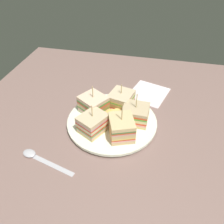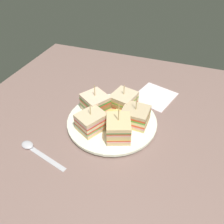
% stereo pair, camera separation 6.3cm
% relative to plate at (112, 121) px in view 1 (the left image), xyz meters
% --- Properties ---
extents(ground_plane, '(0.94, 0.91, 0.02)m').
position_rel_plate_xyz_m(ground_plane, '(0.00, 0.00, -0.02)').
color(ground_plane, '#866860').
extents(plate, '(0.26, 0.26, 0.02)m').
position_rel_plate_xyz_m(plate, '(0.00, 0.00, 0.00)').
color(plate, white).
rests_on(plate, ground_plane).
extents(sandwich_wedge_0, '(0.10, 0.09, 0.09)m').
position_rel_plate_xyz_m(sandwich_wedge_0, '(0.06, -0.02, 0.03)').
color(sandwich_wedge_0, beige).
rests_on(sandwich_wedge_0, plate).
extents(sandwich_wedge_1, '(0.09, 0.09, 0.09)m').
position_rel_plate_xyz_m(sandwich_wedge_1, '(0.04, 0.05, 0.03)').
color(sandwich_wedge_1, '#E0C47E').
rests_on(sandwich_wedge_1, plate).
extents(sandwich_wedge_2, '(0.08, 0.09, 0.11)m').
position_rel_plate_xyz_m(sandwich_wedge_2, '(-0.04, 0.06, 0.03)').
color(sandwich_wedge_2, '#DCB37D').
rests_on(sandwich_wedge_2, plate).
extents(sandwich_wedge_3, '(0.08, 0.07, 0.09)m').
position_rel_plate_xyz_m(sandwich_wedge_3, '(-0.07, -0.01, 0.03)').
color(sandwich_wedge_3, '#D3C17B').
rests_on(sandwich_wedge_3, plate).
extents(sandwich_wedge_4, '(0.08, 0.09, 0.08)m').
position_rel_plate_xyz_m(sandwich_wedge_4, '(-0.01, -0.07, 0.03)').
color(sandwich_wedge_4, beige).
rests_on(sandwich_wedge_4, plate).
extents(chip_pile, '(0.07, 0.07, 0.03)m').
position_rel_plate_xyz_m(chip_pile, '(-0.00, -0.01, 0.02)').
color(chip_pile, '#DCAD62').
rests_on(chip_pile, plate).
extents(spoon, '(0.15, 0.06, 0.01)m').
position_rel_plate_xyz_m(spoon, '(0.16, 0.17, -0.01)').
color(spoon, silver).
rests_on(spoon, ground_plane).
extents(napkin, '(0.15, 0.16, 0.01)m').
position_rel_plate_xyz_m(napkin, '(-0.09, -0.18, -0.01)').
color(napkin, white).
rests_on(napkin, ground_plane).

